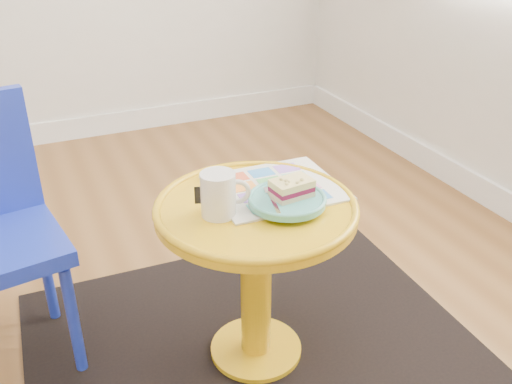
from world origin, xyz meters
name	(u,v)px	position (x,y,z in m)	size (l,w,h in m)	color
rug	(256,351)	(0.69, 0.03, 0.00)	(1.30, 1.10, 0.01)	black
side_table	(256,251)	(0.69, 0.03, 0.36)	(0.53, 0.53, 0.50)	gold
newspaper	(275,187)	(0.78, 0.10, 0.51)	(0.34, 0.29, 0.01)	silver
mug	(219,193)	(0.59, 0.03, 0.56)	(0.12, 0.09, 0.12)	silver
plate	(287,201)	(0.76, -0.01, 0.52)	(0.20, 0.20, 0.02)	#4FA79F
cake_slice	(292,188)	(0.77, -0.01, 0.55)	(0.11, 0.08, 0.05)	#D3BC8C
fork	(272,199)	(0.72, -0.01, 0.53)	(0.05, 0.14, 0.00)	silver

